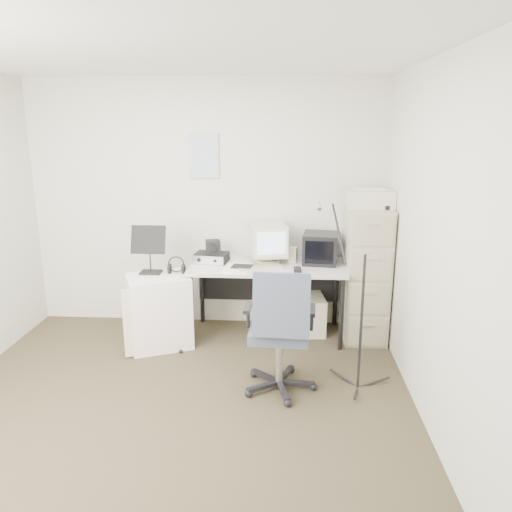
# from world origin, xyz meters

# --- Properties ---
(floor) EXTENTS (3.60, 3.60, 0.01)m
(floor) POSITION_xyz_m (0.00, 0.00, -0.01)
(floor) COLOR #3F3623
(floor) RESTS_ON ground
(ceiling) EXTENTS (3.60, 3.60, 0.01)m
(ceiling) POSITION_xyz_m (0.00, 0.00, 2.50)
(ceiling) COLOR white
(ceiling) RESTS_ON ground
(wall_back) EXTENTS (3.60, 0.02, 2.50)m
(wall_back) POSITION_xyz_m (0.00, 1.80, 1.25)
(wall_back) COLOR beige
(wall_back) RESTS_ON ground
(wall_front) EXTENTS (3.60, 0.02, 2.50)m
(wall_front) POSITION_xyz_m (0.00, -1.80, 1.25)
(wall_front) COLOR beige
(wall_front) RESTS_ON ground
(wall_right) EXTENTS (0.02, 3.60, 2.50)m
(wall_right) POSITION_xyz_m (1.80, 0.00, 1.25)
(wall_right) COLOR beige
(wall_right) RESTS_ON ground
(wall_calendar) EXTENTS (0.30, 0.02, 0.44)m
(wall_calendar) POSITION_xyz_m (-0.02, 1.79, 1.75)
(wall_calendar) COLOR white
(wall_calendar) RESTS_ON wall_back
(filing_cabinet) EXTENTS (0.40, 0.60, 1.30)m
(filing_cabinet) POSITION_xyz_m (1.58, 1.48, 0.65)
(filing_cabinet) COLOR #C2B59F
(filing_cabinet) RESTS_ON floor
(printer) EXTENTS (0.43, 0.30, 0.16)m
(printer) POSITION_xyz_m (1.58, 1.46, 1.38)
(printer) COLOR beige
(printer) RESTS_ON filing_cabinet
(desk) EXTENTS (1.50, 0.70, 0.73)m
(desk) POSITION_xyz_m (0.63, 1.45, 0.36)
(desk) COLOR silver
(desk) RESTS_ON floor
(crt_monitor) EXTENTS (0.41, 0.42, 0.38)m
(crt_monitor) POSITION_xyz_m (0.63, 1.56, 0.92)
(crt_monitor) COLOR beige
(crt_monitor) RESTS_ON desk
(crt_tv) EXTENTS (0.36, 0.38, 0.30)m
(crt_tv) POSITION_xyz_m (1.14, 1.56, 0.88)
(crt_tv) COLOR black
(crt_tv) RESTS_ON desk
(desk_speaker) EXTENTS (0.10, 0.10, 0.15)m
(desk_speaker) POSITION_xyz_m (0.88, 1.56, 0.81)
(desk_speaker) COLOR beige
(desk_speaker) RESTS_ON desk
(keyboard) EXTENTS (0.45, 0.32, 0.02)m
(keyboard) POSITION_xyz_m (0.57, 1.28, 0.74)
(keyboard) COLOR beige
(keyboard) RESTS_ON desk
(mouse) EXTENTS (0.07, 0.12, 0.04)m
(mouse) POSITION_xyz_m (0.92, 1.24, 0.75)
(mouse) COLOR black
(mouse) RESTS_ON desk
(radio_receiver) EXTENTS (0.35, 0.27, 0.09)m
(radio_receiver) POSITION_xyz_m (0.07, 1.53, 0.78)
(radio_receiver) COLOR black
(radio_receiver) RESTS_ON desk
(radio_speaker) EXTENTS (0.16, 0.16, 0.13)m
(radio_speaker) POSITION_xyz_m (0.09, 1.51, 0.89)
(radio_speaker) COLOR black
(radio_speaker) RESTS_ON radio_receiver
(papers) EXTENTS (0.27, 0.34, 0.02)m
(papers) POSITION_xyz_m (0.36, 1.29, 0.74)
(papers) COLOR white
(papers) RESTS_ON desk
(pc_tower) EXTENTS (0.22, 0.42, 0.38)m
(pc_tower) POSITION_xyz_m (1.11, 1.56, 0.19)
(pc_tower) COLOR beige
(pc_tower) RESTS_ON floor
(office_chair) EXTENTS (0.63, 0.63, 1.03)m
(office_chair) POSITION_xyz_m (0.77, 0.40, 0.51)
(office_chair) COLOR #374357
(office_chair) RESTS_ON floor
(side_cart) EXTENTS (0.68, 0.63, 0.69)m
(side_cart) POSITION_xyz_m (-0.38, 1.15, 0.34)
(side_cart) COLOR white
(side_cart) RESTS_ON floor
(music_stand) EXTENTS (0.34, 0.21, 0.47)m
(music_stand) POSITION_xyz_m (-0.46, 1.24, 0.92)
(music_stand) COLOR black
(music_stand) RESTS_ON side_cart
(headphones) EXTENTS (0.21, 0.21, 0.03)m
(headphones) POSITION_xyz_m (-0.22, 1.25, 0.74)
(headphones) COLOR black
(headphones) RESTS_ON side_cart
(mic_stand) EXTENTS (0.02, 0.02, 1.45)m
(mic_stand) POSITION_xyz_m (1.40, 0.46, 0.72)
(mic_stand) COLOR black
(mic_stand) RESTS_ON floor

